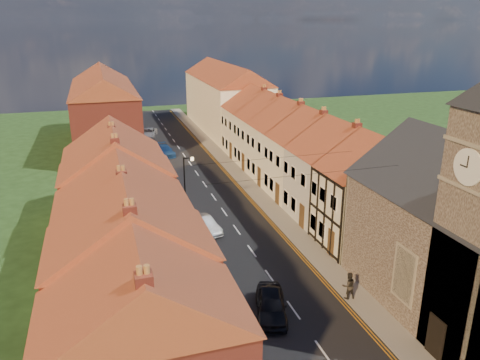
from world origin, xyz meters
The scene contains 23 objects.
road centered at (0.00, 30.00, 0.01)m, with size 7.00×90.00×0.02m, color black.
pavement_left centered at (-4.40, 30.00, 0.06)m, with size 1.80×90.00×0.12m, color slate.
pavement_right centered at (4.40, 30.00, 0.06)m, with size 1.80×90.00×0.12m, color slate.
church centered at (9.36, 3.32, 5.88)m, with size 11.25×14.25×15.20m.
cottage_r_tudor centered at (9.27, 12.70, 4.47)m, with size 8.30×5.20×9.00m.
cottage_r_white_near centered at (9.30, 18.10, 4.47)m, with size 8.30×6.00×9.00m.
cottage_r_cream_mid centered at (9.30, 23.50, 4.48)m, with size 8.30×5.20×9.00m.
cottage_r_pink centered at (9.30, 28.90, 4.47)m, with size 8.30×6.00×9.00m.
cottage_r_white_far centered at (9.30, 34.30, 4.48)m, with size 8.30×5.20×9.00m.
cottage_r_cream_far centered at (9.30, 39.70, 4.47)m, with size 8.30×6.00×9.00m.
cottage_l_brick_near centered at (-9.30, -0.25, 4.37)m, with size 8.30×5.70×8.80m.
cottage_l_cream centered at (-9.30, 5.55, 4.52)m, with size 8.30×6.30×9.10m.
cottage_l_white centered at (-9.30, 11.95, 4.37)m, with size 8.30×6.90×8.80m.
cottage_l_brick_mid centered at (-9.30, 18.05, 4.53)m, with size 8.30×5.70×9.10m.
cottage_l_pink centered at (-9.30, 23.85, 4.37)m, with size 8.30×6.30×8.80m.
block_right_far centered at (9.30, 55.00, 5.29)m, with size 8.30×24.20×10.50m.
block_left_far centered at (-9.30, 50.00, 5.29)m, with size 8.30×24.20×10.50m.
lamppost centered at (-3.81, 20.00, 3.54)m, with size 0.88×0.15×6.00m.
car_near centered at (-1.50, 5.93, 0.74)m, with size 1.75×4.35×1.48m, color black.
car_mid centered at (-2.68, 18.42, 0.64)m, with size 1.36×3.90×1.28m, color #929499.
car_far centered at (-2.39, 42.56, 0.66)m, with size 1.85×4.54×1.32m, color navy.
car_distant centered at (-3.20, 53.39, 0.64)m, with size 2.14×4.64×1.29m, color #A6A9AE.
pedestrian_right centered at (3.70, 6.07, 1.01)m, with size 0.86×0.67×1.77m, color black.
Camera 1 is at (-10.23, -16.23, 16.68)m, focal length 35.00 mm.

